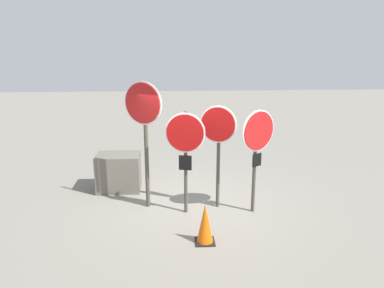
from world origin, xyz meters
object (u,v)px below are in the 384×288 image
stop_sign_2 (218,136)px  stop_sign_3 (257,141)px  stop_sign_1 (185,143)px  stop_sign_0 (144,120)px  storage_crate (119,172)px  traffic_cone_0 (205,224)px

stop_sign_2 → stop_sign_3: size_ratio=1.02×
stop_sign_1 → stop_sign_2: 0.74m
stop_sign_1 → stop_sign_3: bearing=10.0°
stop_sign_0 → stop_sign_1: (0.84, -0.35, -0.40)m
stop_sign_1 → storage_crate: (-1.58, 1.41, -1.10)m
stop_sign_1 → traffic_cone_0: (0.30, -1.23, -1.18)m
stop_sign_2 → storage_crate: bearing=175.0°
stop_sign_0 → stop_sign_1: 0.99m
stop_sign_2 → traffic_cone_0: bearing=-83.1°
stop_sign_0 → stop_sign_2: 1.58m
stop_sign_2 → traffic_cone_0: 1.97m
stop_sign_3 → traffic_cone_0: 2.06m
stop_sign_3 → storage_crate: 3.56m
stop_sign_1 → stop_sign_2: stop_sign_2 is taller
traffic_cone_0 → storage_crate: size_ratio=0.72×
stop_sign_0 → stop_sign_3: size_ratio=1.25×
stop_sign_1 → stop_sign_2: bearing=30.7°
stop_sign_1 → traffic_cone_0: stop_sign_1 is taller
stop_sign_0 → stop_sign_3: 2.38m
storage_crate → stop_sign_1: bearing=-41.8°
stop_sign_3 → traffic_cone_0: size_ratio=2.96×
stop_sign_1 → stop_sign_0: bearing=169.3°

